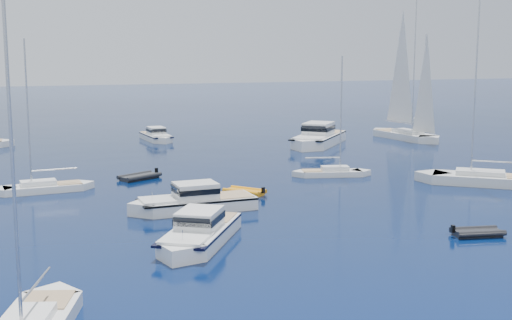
{
  "coord_description": "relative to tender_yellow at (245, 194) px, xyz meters",
  "views": [
    {
      "loc": [
        -20.99,
        -30.5,
        11.4
      ],
      "look_at": [
        -2.28,
        23.76,
        2.2
      ],
      "focal_mm": 48.37,
      "sensor_mm": 36.0,
      "label": 1
    }
  ],
  "objects": [
    {
      "name": "ground",
      "position": [
        4.3,
        -20.67,
        0.0
      ],
      "size": [
        400.0,
        400.0,
        0.0
      ],
      "primitive_type": "plane",
      "color": "navy",
      "rests_on": "ground"
    },
    {
      "name": "motor_cruiser_left",
      "position": [
        -6.99,
        -12.62,
        0.0
      ],
      "size": [
        7.79,
        10.07,
        2.61
      ],
      "primitive_type": null,
      "rotation": [
        0.0,
        0.0,
        2.59
      ],
      "color": "white",
      "rests_on": "ground"
    },
    {
      "name": "motor_cruiser_centre",
      "position": [
        -5.25,
        -4.19,
        0.0
      ],
      "size": [
        10.01,
        3.47,
        2.59
      ],
      "primitive_type": null,
      "rotation": [
        0.0,
        0.0,
        1.62
      ],
      "color": "silver",
      "rests_on": "ground"
    },
    {
      "name": "motor_cruiser_distant",
      "position": [
        17.23,
        24.35,
        0.0
      ],
      "size": [
        11.7,
        12.79,
        3.49
      ],
      "primitive_type": null,
      "rotation": [
        0.0,
        0.0,
        2.44
      ],
      "color": "white",
      "rests_on": "ground"
    },
    {
      "name": "motor_cruiser_horizon",
      "position": [
        -0.32,
        35.03,
        0.0
      ],
      "size": [
        3.34,
        8.56,
        2.19
      ],
      "primitive_type": null,
      "rotation": [
        0.0,
        0.0,
        3.24
      ],
      "color": "white",
      "rests_on": "ground"
    },
    {
      "name": "sailboat_mid_r",
      "position": [
        20.77,
        -2.9,
        0.0
      ],
      "size": [
        11.92,
        10.2,
        18.41
      ],
      "primitive_type": null,
      "rotation": [
        0.0,
        0.0,
        0.92
      ],
      "color": "silver",
      "rests_on": "ground"
    },
    {
      "name": "sailboat_mid_l",
      "position": [
        -15.18,
        6.28,
        0.0
      ],
      "size": [
        8.84,
        3.02,
        12.75
      ],
      "primitive_type": null,
      "rotation": [
        0.0,
        0.0,
        1.66
      ],
      "color": "white",
      "rests_on": "ground"
    },
    {
      "name": "sailboat_centre",
      "position": [
        10.04,
        5.12,
        0.0
      ],
      "size": [
        7.92,
        3.73,
        11.28
      ],
      "primitive_type": null,
      "rotation": [
        0.0,
        0.0,
        4.48
      ],
      "color": "silver",
      "rests_on": "ground"
    },
    {
      "name": "sailboat_sails_r",
      "position": [
        30.33,
        26.05,
        0.0
      ],
      "size": [
        5.28,
        13.29,
        19.0
      ],
      "primitive_type": null,
      "rotation": [
        0.0,
        0.0,
        3.29
      ],
      "color": "silver",
      "rests_on": "ground"
    },
    {
      "name": "sailboat_sails_far",
      "position": [
        45.35,
        45.3,
        0.0
      ],
      "size": [
        7.97,
        9.34,
        14.41
      ],
      "primitive_type": null,
      "rotation": [
        0.0,
        0.0,
        2.49
      ],
      "color": "white",
      "rests_on": "ground"
    },
    {
      "name": "tender_yellow",
      "position": [
        0.0,
        0.0,
        0.0
      ],
      "size": [
        3.66,
        3.83,
        0.95
      ],
      "primitive_type": null,
      "rotation": [
        0.0,
        0.0,
        0.71
      ],
      "color": "orange",
      "rests_on": "ground"
    },
    {
      "name": "tender_grey_near",
      "position": [
        9.78,
        -16.52,
        0.0
      ],
      "size": [
        3.52,
        2.36,
        0.95
      ],
      "primitive_type": null,
      "rotation": [
        0.0,
        0.0,
        4.54
      ],
      "color": "black",
      "rests_on": "ground"
    },
    {
      "name": "tender_grey_far",
      "position": [
        -6.83,
        9.34,
        0.0
      ],
      "size": [
        4.48,
        3.79,
        0.95
      ],
      "primitive_type": null,
      "rotation": [
        0.0,
        0.0,
        2.08
      ],
      "color": "black",
      "rests_on": "ground"
    }
  ]
}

